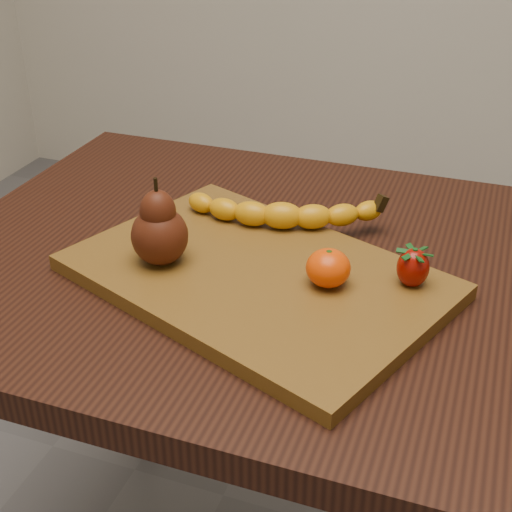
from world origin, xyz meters
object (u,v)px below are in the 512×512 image
(cutting_board, at_px, (256,277))
(pear, at_px, (159,221))
(mandarin, at_px, (328,268))
(table, at_px, (299,323))

(cutting_board, relative_size, pear, 4.00)
(cutting_board, bearing_deg, pear, -149.56)
(pear, bearing_deg, mandarin, 4.53)
(cutting_board, height_order, pear, pear)
(pear, distance_m, mandarin, 0.22)
(table, xyz_separation_m, cutting_board, (-0.04, -0.07, 0.11))
(cutting_board, distance_m, mandarin, 0.10)
(cutting_board, height_order, mandarin, mandarin)
(table, distance_m, cutting_board, 0.13)
(mandarin, bearing_deg, table, 127.12)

